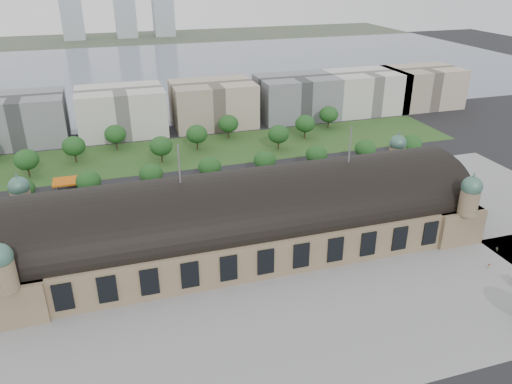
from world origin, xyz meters
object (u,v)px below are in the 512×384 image
object	(u,v)px
parked_car_3	(127,225)
parked_car_6	(170,221)
parked_car_5	(158,221)
traffic_car_2	(36,225)
pedestrian_0	(489,266)
parked_car_0	(49,236)
parked_car_4	(120,226)
traffic_car_4	(193,207)
parked_car_1	(50,241)
bus_west	(158,216)
bus_mid	(234,199)
parked_car_2	(110,228)
pedestrian_2	(497,249)
petrol_station	(75,181)
traffic_car_3	(181,193)
traffic_car_5	(309,183)
traffic_car_6	(405,177)
bus_east	(276,196)

from	to	relation	value
parked_car_3	parked_car_6	xyz separation A→B (m)	(14.86, -1.52, 0.03)
parked_car_5	traffic_car_2	bearing A→B (deg)	-140.18
pedestrian_0	parked_car_0	bearing A→B (deg)	145.32
traffic_car_2	parked_car_4	bearing A→B (deg)	78.70
traffic_car_4	parked_car_3	size ratio (longest dim) A/B	1.06
traffic_car_2	parked_car_1	bearing A→B (deg)	30.57
bus_west	traffic_car_2	bearing A→B (deg)	78.68
parked_car_1	bus_mid	bearing A→B (deg)	74.02
parked_car_2	pedestrian_2	world-z (taller)	pedestrian_2
petrol_station	traffic_car_3	distance (m)	44.71
parked_car_3	bus_west	xyz separation A→B (m)	(11.13, 2.00, 0.77)
traffic_car_5	traffic_car_6	bearing A→B (deg)	-95.29
parked_car_4	traffic_car_3	bearing A→B (deg)	100.23
parked_car_2	parked_car_6	bearing A→B (deg)	58.02
traffic_car_6	parked_car_4	size ratio (longest dim) A/B	1.16
traffic_car_3	parked_car_3	bearing A→B (deg)	140.72
parked_car_0	parked_car_6	bearing A→B (deg)	51.36
traffic_car_4	traffic_car_5	bearing A→B (deg)	98.05
bus_west	parked_car_2	bearing A→B (deg)	96.02
parked_car_5	parked_car_4	bearing A→B (deg)	-126.92
parked_car_0	parked_car_1	distance (m)	3.42
parked_car_6	pedestrian_2	world-z (taller)	pedestrian_2
parked_car_0	parked_car_1	size ratio (longest dim) A/B	0.85
parked_car_1	parked_car_3	world-z (taller)	parked_car_3
parked_car_3	parked_car_5	distance (m)	10.88
traffic_car_5	parked_car_6	world-z (taller)	parked_car_6
traffic_car_5	pedestrian_2	bearing A→B (deg)	-147.57
parked_car_1	parked_car_6	distance (m)	40.12
traffic_car_4	bus_mid	size ratio (longest dim) A/B	0.39
parked_car_4	bus_mid	bearing A→B (deg)	69.47
parked_car_4	parked_car_5	bearing A→B (deg)	60.25
bus_mid	pedestrian_0	xyz separation A→B (m)	(62.34, -66.53, -0.78)
parked_car_6	bus_mid	bearing A→B (deg)	84.43
traffic_car_5	parked_car_1	distance (m)	102.19
traffic_car_4	bus_west	distance (m)	14.58
bus_west	pedestrian_0	size ratio (longest dim) A/B	6.55
parked_car_4	bus_west	bearing A→B (deg)	68.57
parked_car_2	parked_car_6	world-z (taller)	parked_car_6
traffic_car_6	parked_car_2	distance (m)	122.97
traffic_car_2	parked_car_2	world-z (taller)	traffic_car_2
parked_car_3	parked_car_5	xyz separation A→B (m)	(10.88, 0.00, -0.01)
parked_car_2	traffic_car_2	bearing A→B (deg)	-139.16
parked_car_6	bus_west	bearing A→B (deg)	-157.24
petrol_station	parked_car_1	distance (m)	44.37
parked_car_2	parked_car_5	size ratio (longest dim) A/B	0.84
traffic_car_3	traffic_car_6	world-z (taller)	traffic_car_6
traffic_car_4	pedestrian_0	bearing A→B (deg)	48.85
traffic_car_4	parked_car_5	bearing A→B (deg)	-64.20
parked_car_4	parked_car_6	xyz separation A→B (m)	(17.41, -1.52, -0.00)
traffic_car_2	bus_east	size ratio (longest dim) A/B	0.39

